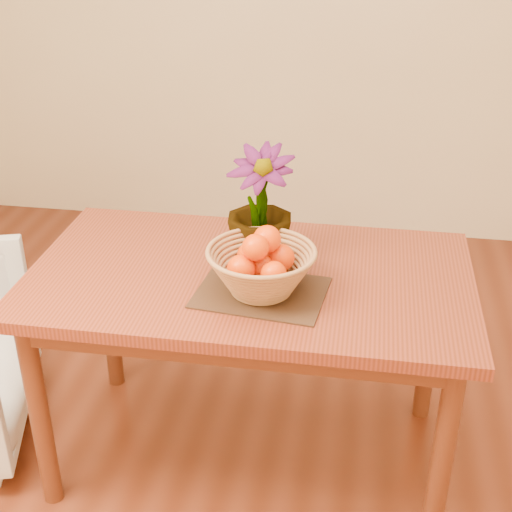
# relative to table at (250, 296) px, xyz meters

# --- Properties ---
(table) EXTENTS (1.40, 0.80, 0.75)m
(table) POSITION_rel_table_xyz_m (0.00, 0.00, 0.00)
(table) COLOR maroon
(table) RESTS_ON floor
(placemat) EXTENTS (0.41, 0.32, 0.01)m
(placemat) POSITION_rel_table_xyz_m (0.06, -0.12, 0.09)
(placemat) COLOR #3D2716
(placemat) RESTS_ON table
(wicker_basket) EXTENTS (0.33, 0.33, 0.13)m
(wicker_basket) POSITION_rel_table_xyz_m (0.06, -0.12, 0.16)
(wicker_basket) COLOR #A37044
(wicker_basket) RESTS_ON placemat
(orange_pile) EXTENTS (0.19, 0.18, 0.15)m
(orange_pile) POSITION_rel_table_xyz_m (0.06, -0.12, 0.21)
(orange_pile) COLOR #F24103
(orange_pile) RESTS_ON wicker_basket
(potted_plant) EXTENTS (0.25, 0.25, 0.38)m
(potted_plant) POSITION_rel_table_xyz_m (0.02, 0.09, 0.28)
(potted_plant) COLOR #1E4614
(potted_plant) RESTS_ON table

